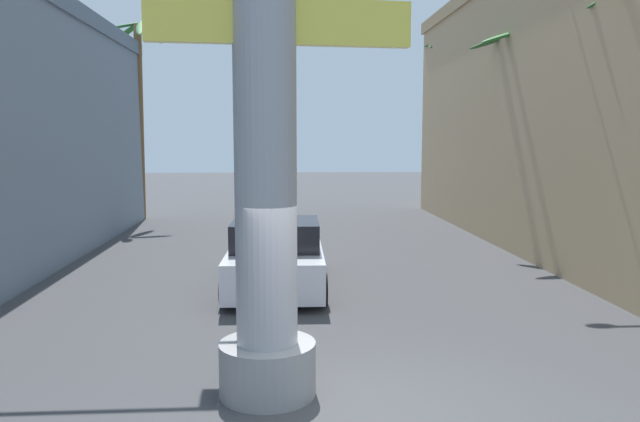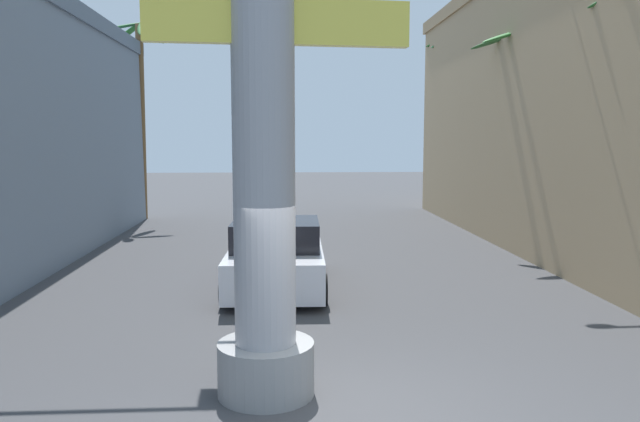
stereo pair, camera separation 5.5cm
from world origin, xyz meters
The scene contains 8 objects.
ground_plane centered at (0.00, 10.00, 0.00)m, with size 88.64×88.64×0.00m, color #424244.
neon_sign_pole centered at (-0.98, 0.85, 4.59)m, with size 3.67×1.27×9.88m.
street_lamp centered at (6.38, 8.10, 4.62)m, with size 2.52×0.28×7.69m.
traffic_light_mast centered at (-5.01, 4.17, 4.32)m, with size 5.69×0.32×6.08m.
car_lead centered at (-0.90, 6.73, 0.70)m, with size 2.25×4.68×1.56m.
palm_tree_far_left centered at (-6.43, 18.98, 5.07)m, with size 2.83×2.83×8.06m.
palm_tree_far_right centered at (6.80, 20.96, 4.81)m, with size 2.35×2.39×7.92m.
palm_tree_mid_right centered at (6.55, 11.60, 4.62)m, with size 3.33×3.41×6.69m.
Camera 1 is at (-0.81, -7.04, 3.35)m, focal length 35.00 mm.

